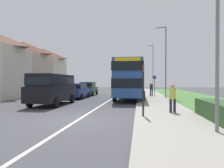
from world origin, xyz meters
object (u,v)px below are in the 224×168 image
object	(u,v)px
double_decker_bus	(130,78)
parked_van_black	(53,87)
parked_car_blue	(77,90)
cycle_route_sign	(155,85)
street_lamp_far	(152,65)
bus_stop_sign	(143,87)
street_lamp_mid	(165,58)
parked_car_dark_green	(88,88)
pedestrian_walking_away	(151,88)
pedestrian_at_stop	(173,97)

from	to	relation	value
double_decker_bus	parked_van_black	bearing A→B (deg)	-133.82
double_decker_bus	parked_car_blue	distance (m)	5.73
cycle_route_sign	street_lamp_far	xyz separation A→B (m)	(0.59, 13.22, 3.36)
parked_van_black	parked_car_blue	bearing A→B (deg)	89.83
bus_stop_sign	street_lamp_mid	size ratio (longest dim) A/B	0.35
street_lamp_far	parked_car_dark_green	bearing A→B (deg)	-125.61
parked_car_blue	double_decker_bus	bearing A→B (deg)	-2.85
parked_van_black	parked_car_blue	distance (m)	6.14
parked_car_dark_green	pedestrian_walking_away	xyz separation A→B (m)	(7.97, -1.26, 0.03)
cycle_route_sign	parked_van_black	bearing A→B (deg)	-128.90
parked_car_blue	pedestrian_at_stop	world-z (taller)	pedestrian_at_stop
parked_van_black	pedestrian_walking_away	distance (m)	12.59
parked_car_blue	street_lamp_far	world-z (taller)	street_lamp_far
parked_car_dark_green	double_decker_bus	bearing A→B (deg)	-42.62
bus_stop_sign	parked_car_dark_green	bearing A→B (deg)	112.84
parked_car_dark_green	street_lamp_far	bearing A→B (deg)	54.39
parked_car_dark_green	street_lamp_far	world-z (taller)	street_lamp_far
pedestrian_at_stop	street_lamp_mid	distance (m)	10.60
pedestrian_at_stop	bus_stop_sign	xyz separation A→B (m)	(-1.59, -1.34, 0.56)
parked_car_blue	street_lamp_mid	distance (m)	9.66
parked_car_dark_green	bus_stop_sign	bearing A→B (deg)	-67.16
cycle_route_sign	pedestrian_walking_away	bearing A→B (deg)	-125.36
double_decker_bus	street_lamp_far	xyz separation A→B (m)	(3.34, 17.73, 2.65)
double_decker_bus	parked_car_dark_green	world-z (taller)	double_decker_bus
pedestrian_at_stop	street_lamp_far	distance (m)	27.45
parked_van_black	pedestrian_at_stop	xyz separation A→B (m)	(8.28, -3.61, -0.40)
pedestrian_at_stop	parked_car_dark_green	bearing A→B (deg)	119.60
cycle_route_sign	double_decker_bus	bearing A→B (deg)	-121.34
pedestrian_walking_away	bus_stop_sign	xyz separation A→B (m)	(-1.25, -14.71, 0.56)
parked_van_black	street_lamp_far	bearing A→B (deg)	69.23
bus_stop_sign	cycle_route_sign	size ratio (longest dim) A/B	1.03
cycle_route_sign	street_lamp_mid	world-z (taller)	street_lamp_mid
double_decker_bus	cycle_route_sign	distance (m)	5.33
parked_car_blue	cycle_route_sign	bearing A→B (deg)	26.94
pedestrian_at_stop	bus_stop_sign	size ratio (longest dim) A/B	0.64
parked_car_blue	pedestrian_walking_away	xyz separation A→B (m)	(7.92, 3.65, 0.09)
cycle_route_sign	street_lamp_mid	distance (m)	4.84
parked_car_blue	street_lamp_mid	world-z (taller)	street_lamp_mid
parked_car_blue	pedestrian_walking_away	distance (m)	8.72
parked_car_dark_green	pedestrian_walking_away	size ratio (longest dim) A/B	2.43
parked_car_blue	bus_stop_sign	xyz separation A→B (m)	(6.67, -11.06, 0.66)
double_decker_bus	pedestrian_walking_away	distance (m)	4.71
parked_van_black	pedestrian_walking_away	xyz separation A→B (m)	(7.94, 9.77, -0.40)
pedestrian_at_stop	pedestrian_walking_away	world-z (taller)	same
pedestrian_at_stop	parked_van_black	bearing A→B (deg)	156.46
parked_van_black	street_lamp_far	xyz separation A→B (m)	(8.94, 23.57, 3.41)
pedestrian_at_stop	pedestrian_walking_away	xyz separation A→B (m)	(-0.34, 13.37, 0.00)
parked_car_dark_green	street_lamp_mid	bearing A→B (deg)	-26.66
street_lamp_mid	street_lamp_far	world-z (taller)	street_lamp_far
parked_van_black	street_lamp_mid	xyz separation A→B (m)	(9.08, 6.45, 2.84)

